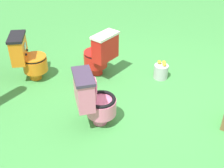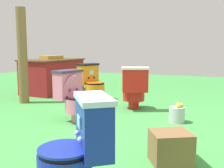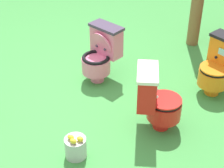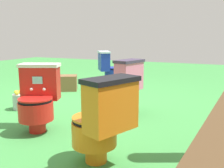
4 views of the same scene
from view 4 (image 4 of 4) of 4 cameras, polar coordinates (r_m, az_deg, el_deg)
ground at (r=4.03m, az=-7.54°, el=-4.23°), size 14.00×14.00×0.00m
toilet_blue at (r=5.42m, az=-0.66°, el=3.63°), size 0.62×0.63×0.73m
toilet_pink at (r=3.43m, az=2.37°, el=-0.31°), size 0.51×0.58×0.73m
toilet_red at (r=2.90m, az=-16.25°, el=-2.82°), size 0.61×0.56×0.73m
toilet_orange at (r=2.02m, az=-2.38°, el=-8.19°), size 0.55×0.60×0.73m
small_crate at (r=4.98m, az=-9.90°, el=0.25°), size 0.44×0.46×0.29m
lemon_bucket at (r=3.86m, az=-19.80°, el=-3.63°), size 0.22×0.22×0.28m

